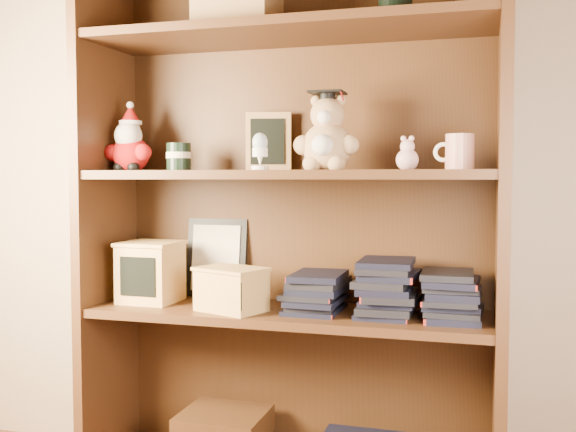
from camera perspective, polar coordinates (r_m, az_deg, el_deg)
name	(u,v)px	position (r m, az deg, el deg)	size (l,w,h in m)	color
bookcase	(292,229)	(1.97, 0.34, -1.11)	(1.20, 0.35, 1.60)	#442713
shelf_lower	(288,314)	(1.96, 0.00, -8.29)	(1.14, 0.33, 0.02)	#442713
shelf_upper	(288,175)	(1.92, 0.00, 3.51)	(1.14, 0.33, 0.02)	#442713
santa_plush	(130,145)	(2.11, -13.25, 5.89)	(0.15, 0.11, 0.22)	#A50F0F
teachers_tin	(179,157)	(2.04, -9.24, 4.98)	(0.07, 0.07, 0.08)	black
chalkboard_plaque	(269,143)	(2.06, -1.65, 6.23)	(0.14, 0.09, 0.18)	#9E7547
egg_cup	(260,150)	(1.87, -2.39, 5.60)	(0.05, 0.05, 0.10)	white
grad_teddy_bear	(327,139)	(1.88, 3.31, 6.49)	(0.19, 0.16, 0.23)	tan
pink_figurine	(407,157)	(1.85, 10.07, 4.97)	(0.06, 0.06, 0.10)	beige
teacher_mug	(459,152)	(1.84, 14.27, 5.27)	(0.11, 0.08, 0.09)	silver
certificate_frame	(217,258)	(2.16, -6.07, -3.54)	(0.20, 0.05, 0.25)	black
treats_box	(151,271)	(2.10, -11.55, -4.62)	(0.17, 0.17, 0.18)	tan
pencils_box	(231,289)	(1.93, -4.82, -6.17)	(0.23, 0.20, 0.12)	tan
book_stack_left	(315,292)	(1.92, 2.30, -6.41)	(0.14, 0.20, 0.11)	black
book_stack_mid	(387,289)	(1.88, 8.36, -6.17)	(0.14, 0.20, 0.14)	black
book_stack_right	(452,295)	(1.87, 13.69, -6.55)	(0.14, 0.20, 0.13)	black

